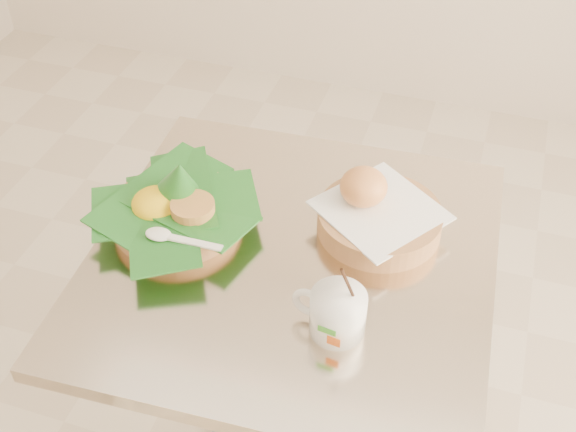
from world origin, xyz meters
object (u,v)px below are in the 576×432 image
(cafe_table, at_px, (292,333))
(bread_basket, at_px, (377,214))
(rice_basket, at_px, (175,205))
(coffee_mug, at_px, (336,312))

(cafe_table, bearing_deg, bread_basket, 42.29)
(cafe_table, xyz_separation_m, rice_basket, (-0.23, 0.02, 0.26))
(bread_basket, relative_size, coffee_mug, 1.73)
(coffee_mug, bearing_deg, bread_basket, 88.11)
(cafe_table, xyz_separation_m, bread_basket, (0.12, 0.11, 0.26))
(cafe_table, height_order, bread_basket, bread_basket)
(cafe_table, relative_size, rice_basket, 2.52)
(rice_basket, bearing_deg, coffee_mug, -24.06)
(rice_basket, distance_m, bread_basket, 0.37)
(rice_basket, relative_size, bread_basket, 1.12)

